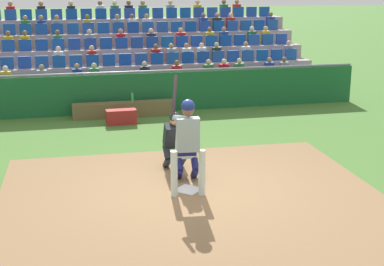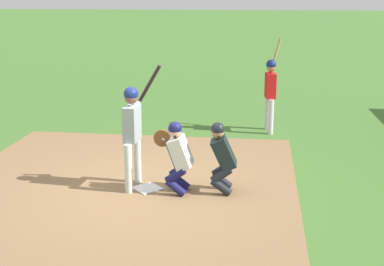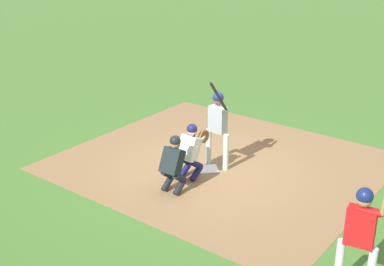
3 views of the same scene
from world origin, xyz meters
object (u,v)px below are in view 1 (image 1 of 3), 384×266
Objects in this scene: batter_at_plate at (187,136)px; water_bottle_on_bench at (132,97)px; home_plate_marker at (188,190)px; equipment_duffel_bag at (121,117)px; catcher_crouching at (186,146)px; home_plate_umpire at (174,137)px; dugout_bench at (124,109)px.

batter_at_plate reaches higher than water_bottle_on_bench.
equipment_duffel_bag reaches higher than home_plate_marker.
batter_at_plate is at bearing 94.59° from equipment_duffel_bag.
batter_at_plate is 8.03× the size of water_bottle_on_bench.
home_plate_umpire is (0.09, -0.77, -0.02)m from catcher_crouching.
batter_at_plate is 2.64× the size of equipment_duffel_bag.
home_plate_umpire reaches higher than equipment_duffel_bag.
catcher_crouching is at bearing 96.03° from dugout_bench.
home_plate_marker is 0.91m from catcher_crouching.
dugout_bench is (0.53, -6.39, 0.20)m from home_plate_marker.
home_plate_marker is 0.52× the size of equipment_duffel_bag.
catcher_crouching is 5.81m from water_bottle_on_bench.
home_plate_marker is at bearing -105.98° from batter_at_plate.
catcher_crouching is 1.01× the size of home_plate_umpire.
home_plate_umpire is 0.43× the size of dugout_bench.
dugout_bench is at bearing -84.11° from home_plate_umpire.
dugout_bench is at bearing -83.97° from catcher_crouching.
water_bottle_on_bench reaches higher than home_plate_marker.
batter_at_plate reaches higher than equipment_duffel_bag.
batter_at_plate is 6.63m from water_bottle_on_bench.
home_plate_marker is 1.59× the size of water_bottle_on_bench.
batter_at_plate is 5.87m from equipment_duffel_bag.
home_plate_umpire is (-0.07, -1.58, -0.46)m from batter_at_plate.
dugout_bench is 0.90m from equipment_duffel_bag.
dugout_bench is 10.80× the size of water_bottle_on_bench.
catcher_crouching is 5.03m from equipment_duffel_bag.
batter_at_plate is at bearing 78.74° from catcher_crouching.
catcher_crouching reaches higher than home_plate_umpire.
batter_at_plate is 0.74× the size of dugout_bench.
catcher_crouching reaches higher than water_bottle_on_bench.
batter_at_plate is at bearing 91.62° from water_bottle_on_bench.
home_plate_umpire reaches higher than water_bottle_on_bench.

